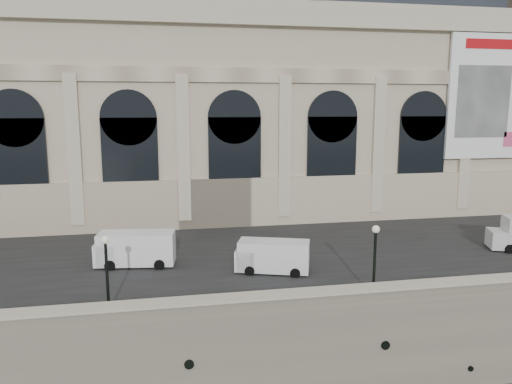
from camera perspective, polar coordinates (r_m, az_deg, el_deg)
The scene contains 8 objects.
quay at distance 64.38m, azimuth -0.60°, elevation -3.69°, with size 160.00×70.00×6.00m, color gray.
street at distance 43.80m, azimuth 4.38°, elevation -6.19°, with size 160.00×24.00×0.06m, color #2D2D2D.
parapet at distance 31.58m, azimuth 10.96°, elevation -11.73°, with size 160.00×1.40×1.21m.
museum at distance 57.67m, azimuth -5.84°, elevation 11.43°, with size 69.00×18.70×29.10m.
van_b at distance 36.88m, azimuth 1.52°, elevation -7.36°, with size 5.70×3.63×2.38m.
van_c at distance 39.39m, azimuth -14.00°, elevation -6.33°, with size 6.15×3.05×2.63m.
lamp_left at distance 30.92m, azimuth -16.66°, elevation -9.05°, with size 0.48×0.48×4.71m.
lamp_right at distance 32.68m, azimuth 13.39°, elevation -7.82°, with size 0.49×0.49×4.76m.
Camera 1 is at (-11.26, -26.55, 18.19)m, focal length 35.00 mm.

